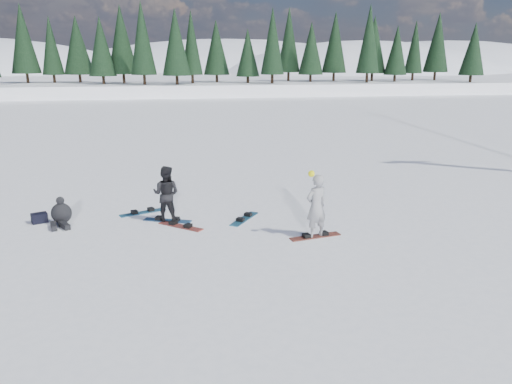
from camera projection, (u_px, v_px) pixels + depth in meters
The scene contains 11 objects.
ground at pixel (292, 227), 14.90m from camera, with size 420.00×420.00×0.00m, color white.
alpine_backdrop at pixel (151, 106), 196.78m from camera, with size 412.50×227.00×53.20m.
snowboarder_woman at pixel (316, 206), 13.82m from camera, with size 0.77×0.64×1.96m.
snowboarder_man at pixel (166, 194), 15.21m from camera, with size 0.85×0.66×1.74m, color black.
seated_rider at pixel (61, 214), 15.06m from camera, with size 0.76×1.10×0.85m.
gear_bag at pixel (39, 218), 15.24m from camera, with size 0.45×0.30×0.30m, color black.
snowboard_woman at pixel (315, 236), 14.06m from camera, with size 1.50×0.28×0.03m, color maroon.
snowboard_man at pixel (167, 220), 15.43m from camera, with size 1.50×0.28×0.03m, color navy.
snowboard_loose_b at pixel (181, 226), 14.91m from camera, with size 1.50×0.28×0.03m, color #9F3122.
snowboard_loose_c at pixel (143, 212), 16.22m from camera, with size 1.50×0.28×0.03m, color #17597E.
snowboard_loose_a at pixel (244, 219), 15.58m from camera, with size 1.50×0.28×0.03m, color #175E82.
Camera 1 is at (-3.37, -13.74, 4.92)m, focal length 35.00 mm.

